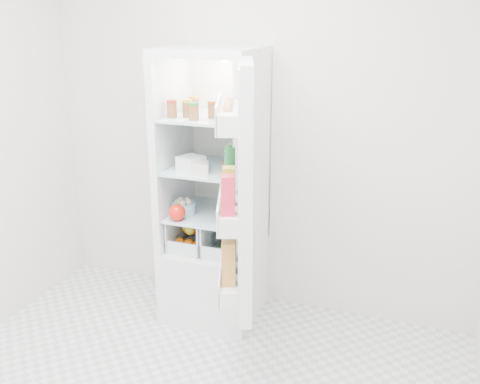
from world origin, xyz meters
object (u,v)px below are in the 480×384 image
at_px(refrigerator, 216,221).
at_px(mushroom_bowl, 184,209).
at_px(fridge_door, 241,195).
at_px(red_cabbage, 239,198).

bearing_deg(refrigerator, mushroom_bowl, -136.61).
bearing_deg(fridge_door, mushroom_bowl, 31.12).
xyz_separation_m(refrigerator, fridge_door, (0.40, -0.62, 0.43)).
xyz_separation_m(mushroom_bowl, fridge_door, (0.57, -0.46, 0.31)).
relative_size(red_cabbage, fridge_door, 0.14).
distance_m(refrigerator, red_cabbage, 0.23).
relative_size(refrigerator, mushroom_bowl, 11.41).
bearing_deg(red_cabbage, refrigerator, -173.49).
bearing_deg(refrigerator, red_cabbage, 6.51).
distance_m(red_cabbage, fridge_door, 0.73).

